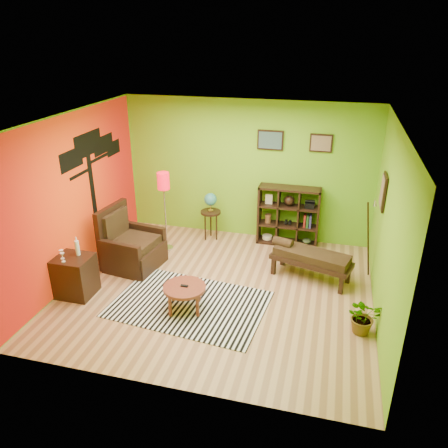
% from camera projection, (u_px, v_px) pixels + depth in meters
% --- Properties ---
extents(ground, '(5.00, 5.00, 0.00)m').
position_uv_depth(ground, '(218.00, 290.00, 7.30)').
color(ground, tan).
rests_on(ground, ground).
extents(room_shell, '(5.04, 4.54, 2.82)m').
position_uv_depth(room_shell, '(211.00, 187.00, 6.59)').
color(room_shell, '#70B71D').
rests_on(room_shell, ground).
extents(zebra_rug, '(2.51, 1.80, 0.01)m').
position_uv_depth(zebra_rug, '(189.00, 304.00, 6.91)').
color(zebra_rug, white).
rests_on(zebra_rug, ground).
extents(coffee_table, '(0.66, 0.66, 0.42)m').
position_uv_depth(coffee_table, '(185.00, 290.00, 6.67)').
color(coffee_table, maroon).
rests_on(coffee_table, ground).
extents(armchair, '(1.04, 1.04, 1.12)m').
position_uv_depth(armchair, '(130.00, 248.00, 7.94)').
color(armchair, black).
rests_on(armchair, ground).
extents(side_cabinet, '(0.57, 0.52, 0.99)m').
position_uv_depth(side_cabinet, '(75.00, 276.00, 7.05)').
color(side_cabinet, black).
rests_on(side_cabinet, ground).
extents(floor_lamp, '(0.24, 0.24, 1.57)m').
position_uv_depth(floor_lamp, '(164.00, 188.00, 8.15)').
color(floor_lamp, silver).
rests_on(floor_lamp, ground).
extents(globe_table, '(0.41, 0.41, 1.00)m').
position_uv_depth(globe_table, '(211.00, 205.00, 8.77)').
color(globe_table, black).
rests_on(globe_table, ground).
extents(cube_shelf, '(1.20, 0.35, 1.20)m').
position_uv_depth(cube_shelf, '(289.00, 216.00, 8.63)').
color(cube_shelf, black).
rests_on(cube_shelf, ground).
extents(bench, '(1.46, 0.87, 0.64)m').
position_uv_depth(bench, '(309.00, 257.00, 7.49)').
color(bench, black).
rests_on(bench, ground).
extents(potted_plant, '(0.60, 0.64, 0.42)m').
position_uv_depth(potted_plant, '(363.00, 320.00, 6.20)').
color(potted_plant, '#26661E').
rests_on(potted_plant, ground).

